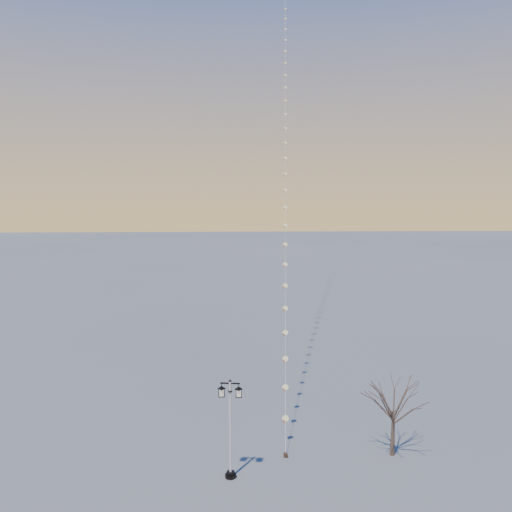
{
  "coord_description": "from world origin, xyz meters",
  "views": [
    {
      "loc": [
        -1.48,
        -22.66,
        13.27
      ],
      "look_at": [
        -0.16,
        8.11,
        9.44
      ],
      "focal_mm": 36.39,
      "sensor_mm": 36.0,
      "label": 1
    }
  ],
  "objects": [
    {
      "name": "bare_tree",
      "position": [
        6.49,
        1.87,
        2.71
      ],
      "size": [
        2.36,
        2.36,
        3.91
      ],
      "rotation": [
        0.0,
        0.0,
        0.2
      ],
      "color": "#4D3C2E",
      "rests_on": "ground"
    },
    {
      "name": "ground",
      "position": [
        0.0,
        0.0,
        0.0
      ],
      "size": [
        300.0,
        300.0,
        0.0
      ],
      "primitive_type": "plane",
      "color": "slate",
      "rests_on": "ground"
    },
    {
      "name": "street_lamp",
      "position": [
        -1.69,
        0.14,
        2.63
      ],
      "size": [
        1.2,
        0.53,
        4.75
      ],
      "rotation": [
        0.0,
        0.0,
        -0.13
      ],
      "color": "black",
      "rests_on": "ground"
    },
    {
      "name": "kite_train",
      "position": [
        3.2,
        25.0,
        20.77
      ],
      "size": [
        4.88,
        46.8,
        41.71
      ],
      "rotation": [
        0.0,
        0.0,
        -0.05
      ],
      "color": "#372619",
      "rests_on": "ground"
    }
  ]
}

